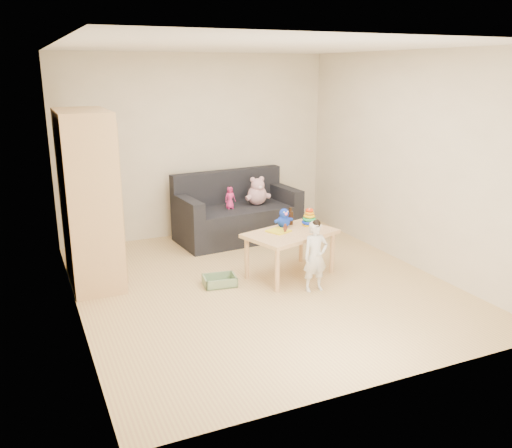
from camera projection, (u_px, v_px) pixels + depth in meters
name	position (u px, v px, depth m)	size (l,w,h in m)	color
room	(261.00, 173.00, 5.85)	(4.50, 4.50, 4.50)	#D8B874
wardrobe	(89.00, 199.00, 6.05)	(0.54, 1.09, 1.96)	#EDB982
sofa	(238.00, 223.00, 7.81)	(1.72, 0.86, 0.48)	black
play_table	(290.00, 254.00, 6.41)	(1.03, 0.65, 0.54)	#DEB57A
storage_bin	(220.00, 281.00, 6.18)	(0.37, 0.27, 0.11)	gray
toddler	(315.00, 257.00, 5.95)	(0.29, 0.19, 0.77)	silver
pink_bear	(257.00, 193.00, 7.82)	(0.30, 0.26, 0.35)	#D69DAA
doll	(230.00, 198.00, 7.59)	(0.16, 0.11, 0.31)	#E22A76
ring_stacker	(309.00, 219.00, 6.58)	(0.18, 0.18, 0.21)	yellow
brown_bottle	(290.00, 217.00, 6.62)	(0.07, 0.07, 0.21)	black
blue_plush	(284.00, 218.00, 6.48)	(0.20, 0.16, 0.24)	#1637C8
wooden_figure	(285.00, 228.00, 6.27)	(0.05, 0.04, 0.12)	#5C291C
yellow_book	(278.00, 231.00, 6.34)	(0.23, 0.23, 0.02)	yellow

